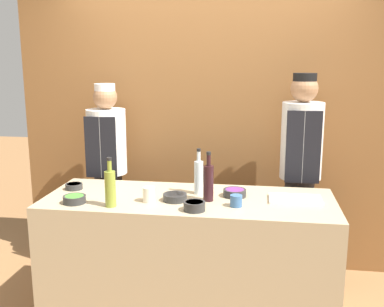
{
  "coord_description": "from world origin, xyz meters",
  "views": [
    {
      "loc": [
        0.46,
        -2.91,
        1.84
      ],
      "look_at": [
        0.0,
        0.15,
        1.19
      ],
      "focal_mm": 42.0,
      "sensor_mm": 36.0,
      "label": 1
    }
  ],
  "objects_px": {
    "sauce_bowl_yellow": "(194,206)",
    "chef_left": "(108,172)",
    "chef_right": "(300,172)",
    "sauce_bowl_red": "(74,186)",
    "bottle_wine": "(208,182)",
    "cup_cream": "(149,194)",
    "cup_blue": "(236,201)",
    "sauce_bowl_green": "(74,199)",
    "bottle_oil": "(110,187)",
    "sauce_bowl_purple": "(235,192)",
    "sauce_bowl_brown": "(175,197)",
    "cutting_board": "(295,199)",
    "bottle_clear": "(199,176)"
  },
  "relations": [
    {
      "from": "sauce_bowl_green",
      "to": "bottle_clear",
      "type": "bearing_deg",
      "value": 22.85
    },
    {
      "from": "chef_left",
      "to": "cup_blue",
      "type": "bearing_deg",
      "value": -34.54
    },
    {
      "from": "cutting_board",
      "to": "bottle_wine",
      "type": "height_order",
      "value": "bottle_wine"
    },
    {
      "from": "sauce_bowl_red",
      "to": "chef_left",
      "type": "distance_m",
      "value": 0.56
    },
    {
      "from": "cup_cream",
      "to": "chef_right",
      "type": "distance_m",
      "value": 1.29
    },
    {
      "from": "sauce_bowl_green",
      "to": "cup_blue",
      "type": "height_order",
      "value": "cup_blue"
    },
    {
      "from": "bottle_oil",
      "to": "cup_blue",
      "type": "relative_size",
      "value": 4.13
    },
    {
      "from": "sauce_bowl_brown",
      "to": "cutting_board",
      "type": "height_order",
      "value": "sauce_bowl_brown"
    },
    {
      "from": "cutting_board",
      "to": "sauce_bowl_red",
      "type": "bearing_deg",
      "value": 178.55
    },
    {
      "from": "bottle_oil",
      "to": "sauce_bowl_red",
      "type": "bearing_deg",
      "value": 139.52
    },
    {
      "from": "sauce_bowl_purple",
      "to": "cup_blue",
      "type": "height_order",
      "value": "cup_blue"
    },
    {
      "from": "sauce_bowl_brown",
      "to": "bottle_oil",
      "type": "relative_size",
      "value": 0.5
    },
    {
      "from": "bottle_oil",
      "to": "sauce_bowl_purple",
      "type": "bearing_deg",
      "value": 23.2
    },
    {
      "from": "bottle_clear",
      "to": "cutting_board",
      "type": "bearing_deg",
      "value": -5.58
    },
    {
      "from": "cup_cream",
      "to": "cup_blue",
      "type": "bearing_deg",
      "value": -1.35
    },
    {
      "from": "bottle_wine",
      "to": "cup_cream",
      "type": "height_order",
      "value": "bottle_wine"
    },
    {
      "from": "sauce_bowl_red",
      "to": "sauce_bowl_brown",
      "type": "bearing_deg",
      "value": -11.39
    },
    {
      "from": "sauce_bowl_brown",
      "to": "bottle_wine",
      "type": "height_order",
      "value": "bottle_wine"
    },
    {
      "from": "bottle_wine",
      "to": "cup_blue",
      "type": "relative_size",
      "value": 4.27
    },
    {
      "from": "sauce_bowl_brown",
      "to": "cup_cream",
      "type": "height_order",
      "value": "cup_cream"
    },
    {
      "from": "sauce_bowl_green",
      "to": "cutting_board",
      "type": "distance_m",
      "value": 1.47
    },
    {
      "from": "cup_blue",
      "to": "chef_right",
      "type": "relative_size",
      "value": 0.05
    },
    {
      "from": "sauce_bowl_yellow",
      "to": "cup_blue",
      "type": "distance_m",
      "value": 0.28
    },
    {
      "from": "sauce_bowl_green",
      "to": "bottle_wine",
      "type": "bearing_deg",
      "value": 11.85
    },
    {
      "from": "sauce_bowl_purple",
      "to": "bottle_clear",
      "type": "xyz_separation_m",
      "value": [
        -0.26,
        0.03,
        0.1
      ]
    },
    {
      "from": "chef_right",
      "to": "sauce_bowl_red",
      "type": "bearing_deg",
      "value": -161.43
    },
    {
      "from": "sauce_bowl_green",
      "to": "chef_left",
      "type": "bearing_deg",
      "value": 94.47
    },
    {
      "from": "cup_cream",
      "to": "chef_left",
      "type": "distance_m",
      "value": 0.94
    },
    {
      "from": "sauce_bowl_green",
      "to": "cutting_board",
      "type": "xyz_separation_m",
      "value": [
        1.45,
        0.26,
        -0.02
      ]
    },
    {
      "from": "sauce_bowl_yellow",
      "to": "chef_right",
      "type": "relative_size",
      "value": 0.08
    },
    {
      "from": "sauce_bowl_purple",
      "to": "bottle_oil",
      "type": "height_order",
      "value": "bottle_oil"
    },
    {
      "from": "bottle_wine",
      "to": "sauce_bowl_red",
      "type": "bearing_deg",
      "value": 173.01
    },
    {
      "from": "bottle_clear",
      "to": "cup_cream",
      "type": "distance_m",
      "value": 0.39
    },
    {
      "from": "sauce_bowl_yellow",
      "to": "chef_left",
      "type": "xyz_separation_m",
      "value": [
        -0.87,
        0.89,
        -0.04
      ]
    },
    {
      "from": "sauce_bowl_brown",
      "to": "sauce_bowl_yellow",
      "type": "bearing_deg",
      "value": -48.49
    },
    {
      "from": "sauce_bowl_purple",
      "to": "sauce_bowl_brown",
      "type": "relative_size",
      "value": 0.99
    },
    {
      "from": "sauce_bowl_red",
      "to": "chef_right",
      "type": "bearing_deg",
      "value": 18.57
    },
    {
      "from": "sauce_bowl_purple",
      "to": "sauce_bowl_brown",
      "type": "xyz_separation_m",
      "value": [
        -0.39,
        -0.16,
        -0.0
      ]
    },
    {
      "from": "sauce_bowl_brown",
      "to": "cup_cream",
      "type": "xyz_separation_m",
      "value": [
        -0.17,
        -0.05,
        0.02
      ]
    },
    {
      "from": "sauce_bowl_green",
      "to": "bottle_oil",
      "type": "height_order",
      "value": "bottle_oil"
    },
    {
      "from": "sauce_bowl_purple",
      "to": "sauce_bowl_brown",
      "type": "height_order",
      "value": "sauce_bowl_purple"
    },
    {
      "from": "cutting_board",
      "to": "bottle_oil",
      "type": "relative_size",
      "value": 1.07
    },
    {
      "from": "bottle_wine",
      "to": "cup_cream",
      "type": "bearing_deg",
      "value": -168.1
    },
    {
      "from": "bottle_wine",
      "to": "sauce_bowl_green",
      "type": "bearing_deg",
      "value": -168.15
    },
    {
      "from": "sauce_bowl_brown",
      "to": "bottle_clear",
      "type": "relative_size",
      "value": 0.49
    },
    {
      "from": "cutting_board",
      "to": "chef_left",
      "type": "relative_size",
      "value": 0.21
    },
    {
      "from": "sauce_bowl_brown",
      "to": "cup_cream",
      "type": "bearing_deg",
      "value": -164.07
    },
    {
      "from": "sauce_bowl_purple",
      "to": "cup_blue",
      "type": "bearing_deg",
      "value": -84.42
    },
    {
      "from": "bottle_wine",
      "to": "chef_right",
      "type": "height_order",
      "value": "chef_right"
    },
    {
      "from": "bottle_oil",
      "to": "chef_left",
      "type": "height_order",
      "value": "chef_left"
    }
  ]
}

